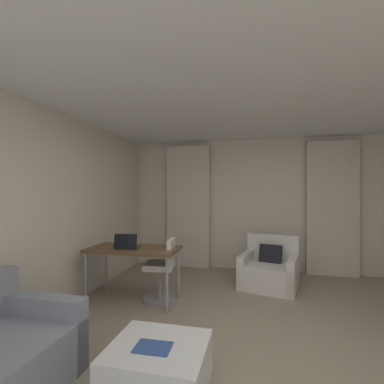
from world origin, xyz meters
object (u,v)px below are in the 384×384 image
(armchair, at_px, (270,270))
(desk_chair, at_px, (162,273))
(desk, at_px, (134,252))
(coffee_table, at_px, (158,367))
(laptop, at_px, (127,245))
(magazine_open, at_px, (153,347))

(armchair, distance_m, desk_chair, 1.80)
(armchair, xyz_separation_m, desk, (-1.93, -1.04, 0.42))
(armchair, bearing_deg, coffee_table, -109.96)
(desk_chair, height_order, laptop, laptop)
(desk, bearing_deg, coffee_table, -59.43)
(coffee_table, bearing_deg, desk, 120.57)
(coffee_table, xyz_separation_m, magazine_open, (-0.02, -0.05, 0.19))
(desk_chair, distance_m, laptop, 0.64)
(magazine_open, bearing_deg, coffee_table, 66.47)
(desk_chair, bearing_deg, armchair, 31.75)
(desk_chair, bearing_deg, laptop, -159.15)
(desk, relative_size, desk_chair, 1.45)
(armchair, relative_size, laptop, 2.94)
(magazine_open, bearing_deg, desk_chair, 106.86)
(armchair, xyz_separation_m, laptop, (-1.98, -1.12, 0.53))
(laptop, relative_size, coffee_table, 0.46)
(armchair, bearing_deg, desk_chair, -148.25)
(armchair, height_order, desk_chair, desk_chair)
(armchair, height_order, coffee_table, armchair)
(armchair, height_order, magazine_open, armchair)
(laptop, bearing_deg, desk, 54.93)
(desk, distance_m, coffee_table, 1.95)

